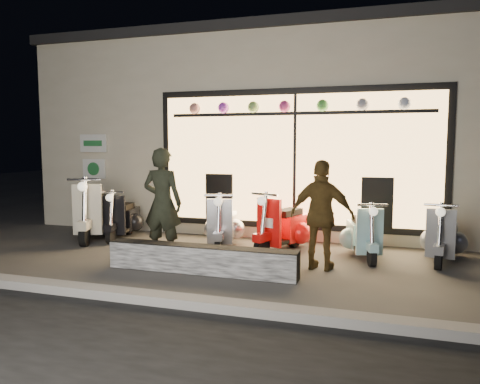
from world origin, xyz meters
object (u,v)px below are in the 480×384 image
(scooter_red, at_px, (286,227))
(man, at_px, (162,203))
(graffiti_barrier, at_px, (201,259))
(scooter_silver, at_px, (223,225))
(woman, at_px, (322,215))

(scooter_red, height_order, man, man)
(graffiti_barrier, distance_m, man, 1.35)
(scooter_red, xyz_separation_m, man, (-1.79, -1.17, 0.49))
(graffiti_barrier, distance_m, scooter_silver, 1.81)
(graffiti_barrier, relative_size, scooter_silver, 2.06)
(graffiti_barrier, xyz_separation_m, scooter_red, (0.84, 1.84, 0.20))
(graffiti_barrier, bearing_deg, woman, 23.94)
(woman, bearing_deg, graffiti_barrier, 31.48)
(graffiti_barrier, relative_size, woman, 1.74)
(scooter_silver, distance_m, woman, 2.23)
(man, xyz_separation_m, woman, (2.55, 0.04, -0.08))
(graffiti_barrier, height_order, scooter_red, scooter_red)
(man, bearing_deg, scooter_silver, -121.42)
(graffiti_barrier, relative_size, scooter_red, 2.02)
(scooter_silver, distance_m, man, 1.38)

